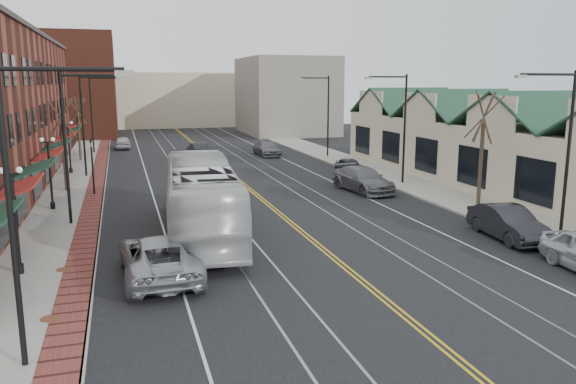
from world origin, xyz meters
TOP-DOWN VIEW (x-y plane):
  - ground at (0.00, 0.00)m, footprint 160.00×160.00m
  - sidewalk_left at (-12.00, 20.00)m, footprint 4.00×120.00m
  - sidewalk_right at (12.00, 20.00)m, footprint 4.00×120.00m
  - building_right at (18.00, 20.00)m, footprint 8.00×36.00m
  - backdrop_left at (-16.00, 70.00)m, footprint 14.00×18.00m
  - backdrop_mid at (0.00, 85.00)m, footprint 22.00×14.00m
  - backdrop_right at (15.00, 65.00)m, footprint 12.00×16.00m
  - streetlight_l_0 at (-11.05, 0.00)m, footprint 3.33×0.25m
  - streetlight_l_1 at (-11.05, 16.00)m, footprint 3.33×0.25m
  - streetlight_l_2 at (-11.05, 32.00)m, footprint 3.33×0.25m
  - streetlight_l_3 at (-11.05, 48.00)m, footprint 3.33×0.25m
  - streetlight_r_0 at (11.05, 6.00)m, footprint 3.33×0.25m
  - streetlight_r_1 at (11.05, 22.00)m, footprint 3.33×0.25m
  - streetlight_r_2 at (11.05, 38.00)m, footprint 3.33×0.25m
  - lamppost_l_1 at (-12.80, 8.00)m, footprint 0.84×0.28m
  - lamppost_l_2 at (-12.80, 20.00)m, footprint 0.84×0.28m
  - lamppost_l_3 at (-12.80, 34.00)m, footprint 0.84×0.28m
  - tree_left_near at (-12.50, 26.00)m, footprint 1.78×1.37m
  - tree_left_far at (-12.50, 42.00)m, footprint 1.66×1.28m
  - tree_right_mid at (12.50, 14.00)m, footprint 1.90×1.46m
  - manhole_mid at (-11.20, 3.00)m, footprint 0.60×0.60m
  - manhole_far at (-11.20, 8.00)m, footprint 0.60×0.60m
  - traffic_signal at (-10.60, 24.00)m, footprint 0.18×0.15m
  - transit_bus at (-5.00, 12.14)m, footprint 4.40×13.96m
  - parked_suv at (-7.50, 6.37)m, footprint 3.09×6.27m
  - parked_car_b at (9.30, 7.09)m, footprint 2.18×5.12m
  - parked_car_c at (7.50, 20.33)m, footprint 3.11×6.13m
  - parked_car_d at (9.26, 26.80)m, footprint 1.99×4.29m
  - distant_car_left at (-1.14, 41.75)m, footprint 1.89×4.64m
  - distant_car_right at (5.92, 41.07)m, footprint 2.17×5.18m
  - distant_car_far at (-8.50, 51.40)m, footprint 1.78×4.39m

SIDE VIEW (x-z plane):
  - ground at x=0.00m, z-range 0.00..0.00m
  - sidewalk_left at x=-12.00m, z-range 0.00..0.15m
  - sidewalk_right at x=12.00m, z-range 0.00..0.15m
  - manhole_mid at x=-11.20m, z-range 0.15..0.17m
  - manhole_far at x=-11.20m, z-range 0.15..0.17m
  - parked_car_d at x=9.26m, z-range 0.00..1.42m
  - distant_car_far at x=-8.50m, z-range 0.00..1.49m
  - distant_car_left at x=-1.14m, z-range 0.00..1.50m
  - distant_car_right at x=5.92m, z-range 0.00..1.50m
  - parked_car_b at x=9.30m, z-range 0.00..1.64m
  - parked_car_c at x=7.50m, z-range 0.00..1.71m
  - parked_suv at x=-7.50m, z-range 0.00..1.71m
  - transit_bus at x=-5.00m, z-range 0.00..3.82m
  - lamppost_l_1 at x=-12.80m, z-range 0.07..4.34m
  - lamppost_l_2 at x=-12.80m, z-range 0.07..4.34m
  - lamppost_l_3 at x=-12.80m, z-range 0.07..4.34m
  - building_right at x=18.00m, z-range 0.00..4.60m
  - traffic_signal at x=-10.60m, z-range 0.45..4.25m
  - tree_left_far at x=-12.50m, z-range 0.26..6.29m
  - tree_left_near at x=-12.50m, z-range 0.27..6.75m
  - tree_right_mid at x=12.50m, z-range 0.28..7.22m
  - backdrop_mid at x=0.00m, z-range 0.00..9.00m
  - streetlight_l_0 at x=-11.05m, z-range 1.03..9.03m
  - streetlight_l_1 at x=-11.05m, z-range 1.03..9.03m
  - streetlight_l_2 at x=-11.05m, z-range 1.03..9.03m
  - streetlight_l_3 at x=-11.05m, z-range 1.03..9.03m
  - streetlight_r_0 at x=11.05m, z-range 1.03..9.03m
  - streetlight_r_1 at x=11.05m, z-range 1.03..9.03m
  - streetlight_r_2 at x=11.05m, z-range 1.03..9.03m
  - backdrop_right at x=15.00m, z-range 0.00..11.00m
  - backdrop_left at x=-16.00m, z-range 0.00..14.00m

